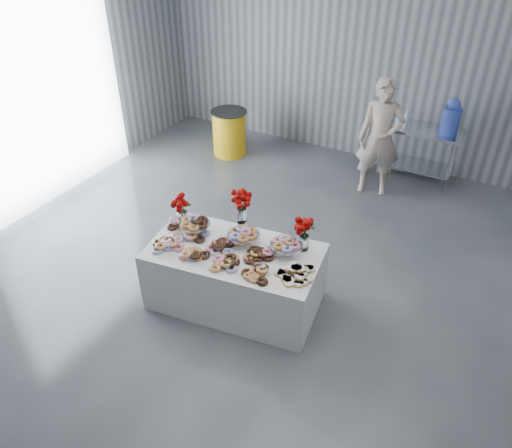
{
  "coord_description": "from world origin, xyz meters",
  "views": [
    {
      "loc": [
        2.05,
        -3.54,
        4.1
      ],
      "look_at": [
        -0.15,
        0.46,
        0.95
      ],
      "focal_mm": 35.0,
      "sensor_mm": 36.0,
      "label": 1
    }
  ],
  "objects_px": {
    "trash_barrel": "(229,133)",
    "person": "(380,138)",
    "water_jug": "(451,118)",
    "prep_table": "(412,143)",
    "display_table": "(235,277)"
  },
  "relations": [
    {
      "from": "person",
      "to": "trash_barrel",
      "type": "xyz_separation_m",
      "value": [
        -2.68,
        0.02,
        -0.5
      ]
    },
    {
      "from": "trash_barrel",
      "to": "person",
      "type": "bearing_deg",
      "value": -0.4
    },
    {
      "from": "display_table",
      "to": "person",
      "type": "height_order",
      "value": "person"
    },
    {
      "from": "display_table",
      "to": "trash_barrel",
      "type": "relative_size",
      "value": 2.35
    },
    {
      "from": "prep_table",
      "to": "water_jug",
      "type": "distance_m",
      "value": 0.73
    },
    {
      "from": "person",
      "to": "prep_table",
      "type": "bearing_deg",
      "value": 48.57
    },
    {
      "from": "trash_barrel",
      "to": "water_jug",
      "type": "bearing_deg",
      "value": 10.89
    },
    {
      "from": "display_table",
      "to": "water_jug",
      "type": "relative_size",
      "value": 3.43
    },
    {
      "from": "water_jug",
      "to": "display_table",
      "type": "bearing_deg",
      "value": -110.2
    },
    {
      "from": "display_table",
      "to": "prep_table",
      "type": "xyz_separation_m",
      "value": [
        0.95,
        3.95,
        0.24
      ]
    },
    {
      "from": "display_table",
      "to": "person",
      "type": "xyz_separation_m",
      "value": [
        0.61,
        3.26,
        0.53
      ]
    },
    {
      "from": "display_table",
      "to": "prep_table",
      "type": "distance_m",
      "value": 4.08
    },
    {
      "from": "water_jug",
      "to": "trash_barrel",
      "type": "distance_m",
      "value": 3.67
    },
    {
      "from": "trash_barrel",
      "to": "display_table",
      "type": "bearing_deg",
      "value": -57.68
    },
    {
      "from": "prep_table",
      "to": "display_table",
      "type": "bearing_deg",
      "value": -103.57
    }
  ]
}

